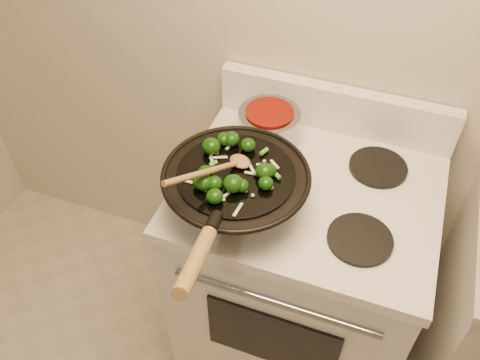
% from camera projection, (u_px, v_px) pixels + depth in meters
% --- Properties ---
extents(stove, '(0.78, 0.67, 1.08)m').
position_uv_depth(stove, '(298.00, 271.00, 1.85)').
color(stove, white).
rests_on(stove, ground).
extents(wok, '(0.41, 0.68, 0.28)m').
position_uv_depth(wok, '(236.00, 188.00, 1.41)').
color(wok, black).
rests_on(wok, stove).
extents(stirfry, '(0.26, 0.28, 0.05)m').
position_uv_depth(stirfry, '(230.00, 169.00, 1.36)').
color(stirfry, '#103508').
rests_on(stirfry, wok).
extents(wooden_spoon, '(0.16, 0.28, 0.12)m').
position_uv_depth(wooden_spoon, '(220.00, 168.00, 1.34)').
color(wooden_spoon, olive).
rests_on(wooden_spoon, wok).
extents(saucepan, '(0.20, 0.32, 0.12)m').
position_uv_depth(saucepan, '(269.00, 126.00, 1.62)').
color(saucepan, gray).
rests_on(saucepan, stove).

